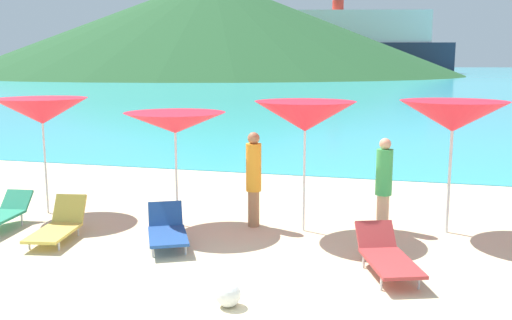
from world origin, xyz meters
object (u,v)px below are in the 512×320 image
umbrella_1 (175,123)px  beachgoer_1 (254,176)px  umbrella_3 (453,116)px  beachgoer_0 (384,181)px  lounge_chair_4 (2,213)px  beach_ball (228,294)px  cruise_ship (360,46)px  umbrella_0 (42,111)px  lounge_chair_2 (387,255)px  lounge_chair_3 (167,230)px  lounge_chair_0 (58,225)px  umbrella_2 (305,116)px

umbrella_1 → beachgoer_1: size_ratio=1.20×
umbrella_3 → beachgoer_1: umbrella_3 is taller
umbrella_1 → beachgoer_0: bearing=10.5°
lounge_chair_4 → beach_ball: 5.59m
umbrella_1 → cruise_ship: bearing=93.7°
umbrella_0 → beachgoer_1: (4.38, 0.17, -1.14)m
lounge_chair_4 → beachgoer_0: (6.88, 1.82, 0.62)m
lounge_chair_4 → lounge_chair_2: bearing=-11.9°
umbrella_3 → beachgoer_0: bearing=-175.1°
lounge_chair_3 → cruise_ship: cruise_ship is taller
umbrella_3 → lounge_chair_0: bearing=-161.5°
lounge_chair_0 → lounge_chair_2: (5.64, -0.20, 0.03)m
umbrella_3 → beach_ball: size_ratio=7.37×
umbrella_2 → cruise_ship: (-12.99, 163.68, 6.01)m
umbrella_3 → lounge_chair_4: bearing=-166.6°
lounge_chair_2 → cruise_ship: 166.34m
umbrella_0 → umbrella_1: (2.93, -0.09, -0.15)m
lounge_chair_2 → beach_ball: 2.54m
lounge_chair_2 → beachgoer_1: (-2.54, 1.87, 0.69)m
umbrella_1 → lounge_chair_2: (3.99, -1.61, -1.68)m
lounge_chair_0 → umbrella_2: bearing=11.8°
umbrella_0 → beachgoer_1: 4.53m
umbrella_0 → beachgoer_0: umbrella_0 is taller
umbrella_2 → beachgoer_0: umbrella_2 is taller
beachgoer_0 → cruise_ship: bearing=-2.0°
umbrella_2 → umbrella_0: bearing=-178.6°
umbrella_0 → umbrella_3: umbrella_3 is taller
umbrella_1 → lounge_chair_4: size_ratio=1.43×
lounge_chair_0 → beach_ball: (3.74, -1.88, -0.09)m
lounge_chair_0 → beach_ball: 4.19m
lounge_chair_3 → beachgoer_1: 2.00m
umbrella_0 → lounge_chair_3: bearing=-22.3°
umbrella_2 → beachgoer_1: (-0.97, 0.03, -1.15)m
umbrella_1 → cruise_ship: cruise_ship is taller
umbrella_2 → umbrella_3: (2.56, 0.58, 0.01)m
umbrella_1 → beach_ball: (2.09, -3.30, -1.80)m
umbrella_0 → lounge_chair_0: 2.71m
beachgoer_0 → cruise_ship: cruise_ship is taller
umbrella_2 → lounge_chair_0: umbrella_2 is taller
umbrella_1 → lounge_chair_4: umbrella_1 is taller
beachgoer_1 → cruise_ship: size_ratio=0.03×
lounge_chair_2 → beachgoer_1: 3.23m
cruise_ship → beachgoer_0: bearing=-98.7°
beachgoer_1 → beach_ball: 3.70m
umbrella_1 → lounge_chair_0: bearing=-139.4°
beachgoer_1 → umbrella_0: bearing=15.1°
lounge_chair_2 → beach_ball: (-1.90, -1.68, -0.12)m
lounge_chair_0 → lounge_chair_2: bearing=-12.1°
lounge_chair_3 → umbrella_3: bearing=-3.2°
umbrella_1 → lounge_chair_3: size_ratio=1.48×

